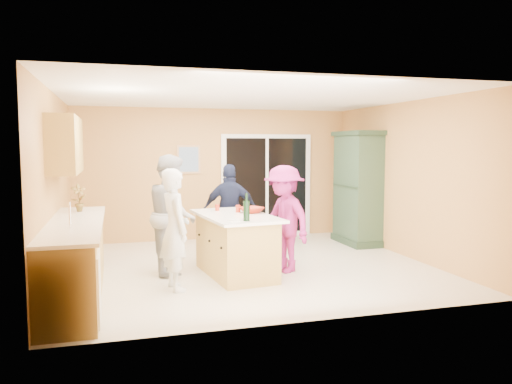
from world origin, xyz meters
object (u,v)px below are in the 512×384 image
object	(u,v)px
green_hutch	(358,189)
woman_white	(175,229)
woman_navy	(230,211)
woman_grey	(172,214)
kitchen_island	(236,247)
woman_magenta	(284,219)

from	to	relation	value
green_hutch	woman_white	xyz separation A→B (m)	(-3.71, -2.15, -0.25)
woman_navy	woman_grey	bearing A→B (deg)	49.23
woman_white	woman_grey	bearing A→B (deg)	-14.49
woman_white	woman_grey	size ratio (longest dim) A/B	0.91
woman_grey	woman_navy	distance (m)	1.31
kitchen_island	green_hutch	xyz separation A→B (m)	(2.79, 1.65, 0.63)
woman_magenta	woman_white	bearing A→B (deg)	-93.81
kitchen_island	woman_white	world-z (taller)	woman_white
kitchen_island	woman_magenta	world-z (taller)	woman_magenta
woman_magenta	kitchen_island	bearing A→B (deg)	-110.35
woman_grey	woman_magenta	xyz separation A→B (m)	(1.60, -0.39, -0.08)
kitchen_island	woman_navy	xyz separation A→B (m)	(0.19, 1.16, 0.37)
kitchen_island	woman_magenta	xyz separation A→B (m)	(0.74, 0.00, 0.38)
kitchen_island	woman_navy	distance (m)	1.23
kitchen_island	green_hutch	bearing A→B (deg)	24.04
woman_grey	woman_white	bearing A→B (deg)	178.37
kitchen_island	green_hutch	world-z (taller)	green_hutch
woman_white	woman_grey	xyz separation A→B (m)	(0.06, 0.89, 0.08)
woman_white	woman_grey	world-z (taller)	woman_grey
kitchen_island	woman_grey	size ratio (longest dim) A/B	1.02
green_hutch	woman_grey	xyz separation A→B (m)	(-3.65, -1.26, -0.17)
woman_magenta	woman_navy	bearing A→B (deg)	-175.28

